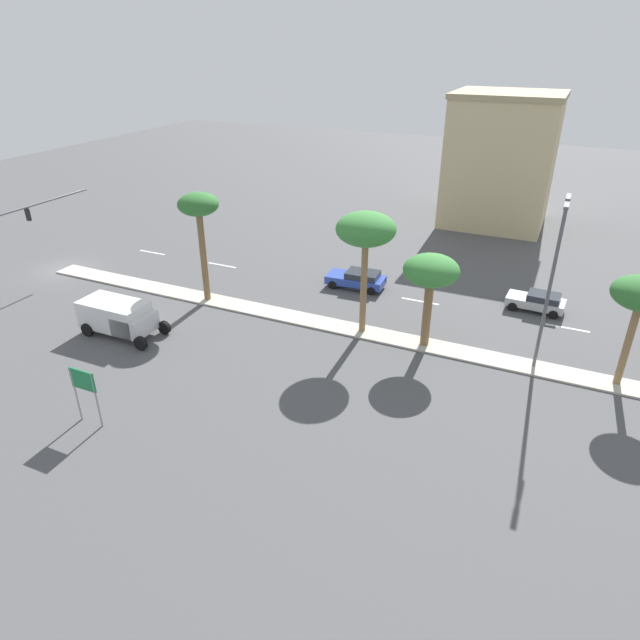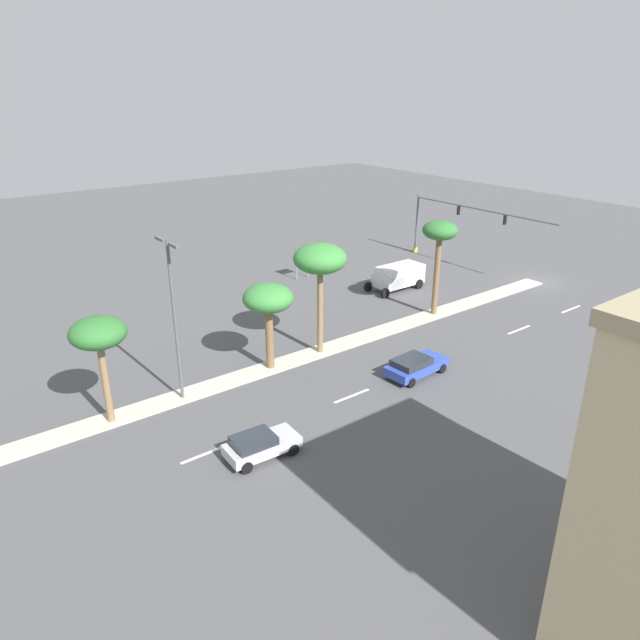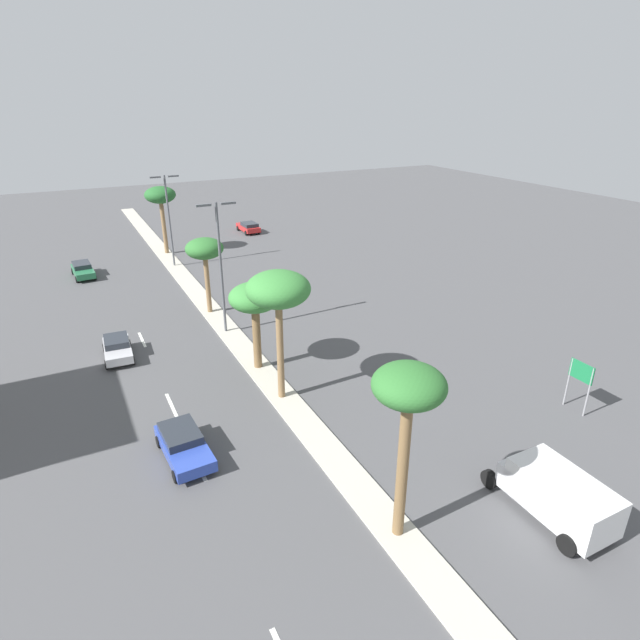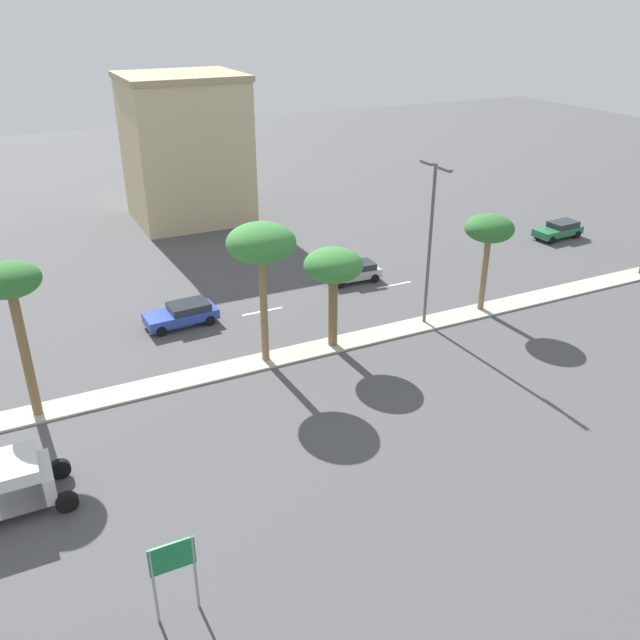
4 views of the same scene
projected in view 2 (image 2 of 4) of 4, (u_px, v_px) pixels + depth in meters
The scene contains 17 objects.
ground_plane at pixel (213, 387), 37.63m from camera, with size 160.00×160.00×0.00m, color #4C4C4F.
median_curb at pixel (49, 440), 31.96m from camera, with size 1.80×90.46×0.12m, color #B7B2A3.
lane_stripe_mid at pixel (571, 309), 50.48m from camera, with size 0.20×2.80×0.01m, color silver.
lane_stripe_far at pixel (519, 330), 46.30m from camera, with size 0.20×2.80×0.01m, color silver.
lane_stripe_rear at pixel (420, 369), 40.00m from camera, with size 0.20×2.80×0.01m, color silver.
lane_stripe_left at pixel (352, 396), 36.56m from camera, with size 0.20×2.80×0.01m, color silver.
lane_stripe_near at pixel (205, 454), 30.87m from camera, with size 0.20×2.80×0.01m, color silver.
traffic_signal_gantry at pixel (448, 221), 62.46m from camera, with size 17.62×0.53×6.61m.
directional_road_sign at pixel (302, 257), 57.51m from camera, with size 0.10×1.52×3.14m.
palm_tree_far at pixel (440, 235), 46.73m from camera, with size 2.83×2.83×7.91m.
palm_tree_trailing at pixel (320, 261), 39.78m from camera, with size 3.70×3.70×7.99m.
palm_tree_center at pixel (268, 300), 38.21m from camera, with size 3.36×3.36×5.94m.
palm_tree_inboard at pixel (98, 335), 31.68m from camera, with size 3.10×3.10×6.37m.
street_lamp_left at pixel (174, 309), 33.99m from camera, with size 2.90×0.24×10.00m.
sedan_silver_mid at pixel (260, 445), 30.40m from camera, with size 2.09×4.01×1.35m.
sedan_blue_outboard at pixel (415, 365), 38.86m from camera, with size 2.27×4.56×1.37m.
box_truck at pixel (397, 277), 54.93m from camera, with size 2.58×5.60×2.23m.
Camera 2 is at (-30.57, 49.81, 18.26)m, focal length 32.79 mm.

